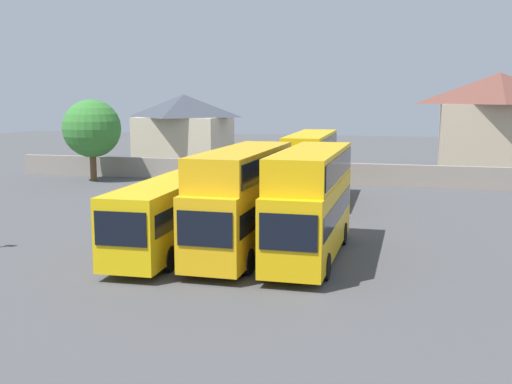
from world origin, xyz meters
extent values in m
plane|color=#4C4C4F|center=(0.00, 18.00, 0.00)|extent=(140.00, 140.00, 0.00)
cube|color=gray|center=(0.00, 24.27, 0.90)|extent=(56.00, 0.50, 1.80)
cube|color=yellow|center=(-3.36, 0.10, 1.88)|extent=(2.78, 11.55, 3.04)
cube|color=black|center=(-3.19, -5.66, 2.24)|extent=(2.16, 0.14, 1.37)
cube|color=black|center=(-3.36, 0.10, 2.24)|extent=(2.79, 10.64, 0.96)
cylinder|color=black|center=(-2.13, -3.42, 0.55)|extent=(0.33, 1.11, 1.10)
cylinder|color=black|center=(-4.38, -3.49, 0.55)|extent=(0.33, 1.11, 1.10)
cylinder|color=black|center=(-2.33, 3.70, 0.55)|extent=(0.33, 1.11, 1.10)
cylinder|color=black|center=(-4.58, 3.63, 0.55)|extent=(0.33, 1.11, 1.10)
cube|color=#F1B015|center=(0.06, 0.17, 1.90)|extent=(2.62, 10.33, 3.09)
cube|color=black|center=(0.03, -5.00, 2.27)|extent=(2.24, 0.10, 1.39)
cube|color=black|center=(0.06, 0.17, 2.27)|extent=(2.65, 9.51, 0.97)
cube|color=#F1B015|center=(0.06, 0.43, 4.18)|extent=(2.56, 9.82, 1.46)
cube|color=black|center=(0.06, 0.43, 4.18)|extent=(2.65, 9.30, 1.02)
cylinder|color=black|center=(1.21, -3.03, 0.55)|extent=(0.31, 1.10, 1.10)
cylinder|color=black|center=(-1.13, -3.02, 0.55)|extent=(0.31, 1.10, 1.10)
cylinder|color=black|center=(1.26, 3.36, 0.55)|extent=(0.31, 1.10, 1.10)
cylinder|color=black|center=(-1.08, 3.38, 0.55)|extent=(0.31, 1.10, 1.10)
cube|color=#EDB30F|center=(3.27, 0.14, 1.93)|extent=(2.55, 10.05, 3.14)
cube|color=black|center=(3.28, -4.90, 2.30)|extent=(2.22, 0.09, 1.41)
cube|color=black|center=(3.27, 0.14, 2.30)|extent=(2.59, 9.25, 0.99)
cube|color=#EDB30F|center=(3.27, 0.39, 4.22)|extent=(2.50, 9.55, 1.46)
cube|color=black|center=(3.27, 0.39, 4.22)|extent=(2.59, 9.05, 1.02)
cylinder|color=black|center=(4.44, -2.97, 0.55)|extent=(0.30, 1.10, 1.10)
cylinder|color=black|center=(2.11, -2.97, 0.55)|extent=(0.30, 1.10, 1.10)
cylinder|color=black|center=(4.42, 3.26, 0.55)|extent=(0.30, 1.10, 1.10)
cylinder|color=black|center=(2.10, 3.25, 0.55)|extent=(0.30, 1.10, 1.10)
cube|color=gold|center=(-2.23, 14.29, 1.81)|extent=(3.38, 11.15, 2.90)
cube|color=black|center=(-1.75, 8.80, 2.16)|extent=(2.14, 0.27, 1.31)
cube|color=black|center=(-2.23, 14.29, 2.16)|extent=(3.34, 10.28, 0.92)
cylinder|color=black|center=(-0.82, 11.00, 0.55)|extent=(0.39, 1.12, 1.10)
cylinder|color=black|center=(-3.04, 10.80, 0.55)|extent=(0.39, 1.12, 1.10)
cylinder|color=black|center=(-1.41, 17.78, 0.55)|extent=(0.39, 1.12, 1.10)
cylinder|color=black|center=(-3.64, 17.58, 0.55)|extent=(0.39, 1.12, 1.10)
cube|color=yellow|center=(0.87, 14.33, 1.83)|extent=(2.76, 10.92, 2.94)
cube|color=black|center=(1.02, 8.89, 2.18)|extent=(2.16, 0.14, 1.32)
cube|color=black|center=(0.87, 14.33, 2.18)|extent=(2.77, 10.06, 0.93)
cube|color=yellow|center=(0.86, 14.61, 4.05)|extent=(2.69, 10.38, 1.50)
cube|color=black|center=(0.86, 14.61, 4.05)|extent=(2.77, 9.84, 1.05)
cylinder|color=black|center=(2.09, 11.00, 0.55)|extent=(0.33, 1.11, 1.10)
cylinder|color=black|center=(-0.16, 10.94, 0.55)|extent=(0.33, 1.11, 1.10)
cylinder|color=black|center=(1.90, 17.73, 0.55)|extent=(0.33, 1.11, 1.10)
cylinder|color=black|center=(-0.35, 17.67, 0.55)|extent=(0.33, 1.11, 1.10)
cube|color=beige|center=(-15.03, 32.19, 2.60)|extent=(8.23, 7.78, 5.20)
pyramid|color=#3D424C|center=(-15.03, 32.19, 6.31)|extent=(8.64, 8.17, 2.23)
cube|color=#C6B293|center=(14.84, 33.48, 3.28)|extent=(9.99, 6.81, 6.57)
pyramid|color=brown|center=(14.84, 33.48, 7.97)|extent=(10.49, 7.15, 2.80)
cylinder|color=brown|center=(-19.29, 21.27, 1.39)|extent=(0.55, 0.55, 2.79)
sphere|color=#387F33|center=(-19.29, 21.27, 4.53)|extent=(4.97, 4.97, 4.97)
camera|label=1|loc=(7.80, -27.18, 7.37)|focal=43.78mm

